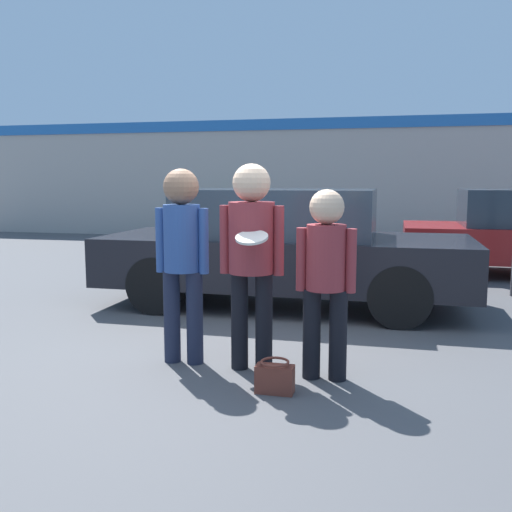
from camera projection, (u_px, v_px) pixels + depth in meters
ground_plane at (240, 359)px, 5.33m from camera, size 56.00×56.00×0.00m
storefront_building at (344, 178)px, 15.60m from camera, size 24.00×0.22×3.33m
person_left at (182, 248)px, 5.09m from camera, size 0.50×0.33×1.76m
person_middle_with_frisbee at (252, 246)px, 4.89m from camera, size 0.57×0.61×1.80m
person_right at (326, 270)px, 4.68m from camera, size 0.49×0.32×1.59m
parked_car_near at (283, 247)px, 7.50m from camera, size 4.75×1.91×1.54m
shrub at (217, 221)px, 15.89m from camera, size 1.01×1.01×1.01m
handbag at (275, 377)px, 4.46m from camera, size 0.30×0.23×0.26m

